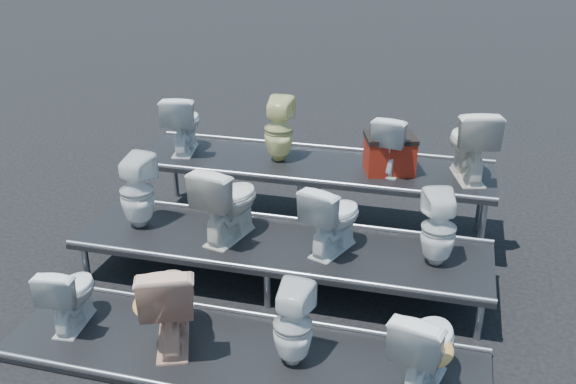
% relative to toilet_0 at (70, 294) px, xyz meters
% --- Properties ---
extents(ground, '(80.00, 80.00, 0.00)m').
position_rel_toilet_0_xyz_m(ground, '(1.61, 1.30, -0.39)').
color(ground, black).
rests_on(ground, ground).
extents(tier_front, '(4.20, 1.20, 0.06)m').
position_rel_toilet_0_xyz_m(tier_front, '(1.61, 0.00, -0.36)').
color(tier_front, black).
rests_on(tier_front, ground).
extents(tier_mid, '(4.20, 1.20, 0.46)m').
position_rel_toilet_0_xyz_m(tier_mid, '(1.61, 1.30, -0.16)').
color(tier_mid, black).
rests_on(tier_mid, ground).
extents(tier_back, '(4.20, 1.20, 0.86)m').
position_rel_toilet_0_xyz_m(tier_back, '(1.61, 2.60, 0.04)').
color(tier_back, black).
rests_on(tier_back, ground).
extents(toilet_0, '(0.43, 0.67, 0.65)m').
position_rel_toilet_0_xyz_m(toilet_0, '(0.00, 0.00, 0.00)').
color(toilet_0, silver).
rests_on(toilet_0, tier_front).
extents(toilet_1, '(0.76, 0.95, 0.85)m').
position_rel_toilet_0_xyz_m(toilet_1, '(0.98, 0.00, 0.10)').
color(toilet_1, '#DDA88A').
rests_on(toilet_1, tier_front).
extents(toilet_2, '(0.36, 0.36, 0.73)m').
position_rel_toilet_0_xyz_m(toilet_2, '(2.09, 0.00, 0.04)').
color(toilet_2, silver).
rests_on(toilet_2, tier_front).
extents(toilet_3, '(0.59, 0.81, 0.75)m').
position_rel_toilet_0_xyz_m(toilet_3, '(3.16, 0.00, 0.05)').
color(toilet_3, silver).
rests_on(toilet_3, tier_front).
extents(toilet_4, '(0.41, 0.41, 0.80)m').
position_rel_toilet_0_xyz_m(toilet_4, '(0.04, 1.30, 0.47)').
color(toilet_4, silver).
rests_on(toilet_4, tier_mid).
extents(toilet_5, '(0.62, 0.88, 0.81)m').
position_rel_toilet_0_xyz_m(toilet_5, '(1.06, 1.30, 0.48)').
color(toilet_5, silver).
rests_on(toilet_5, tier_mid).
extents(toilet_6, '(0.63, 0.80, 0.72)m').
position_rel_toilet_0_xyz_m(toilet_6, '(2.15, 1.30, 0.44)').
color(toilet_6, silver).
rests_on(toilet_6, tier_mid).
extents(toilet_7, '(0.42, 0.42, 0.74)m').
position_rel_toilet_0_xyz_m(toilet_7, '(3.16, 1.30, 0.44)').
color(toilet_7, silver).
rests_on(toilet_7, tier_mid).
extents(toilet_8, '(0.53, 0.77, 0.72)m').
position_rel_toilet_0_xyz_m(toilet_8, '(0.02, 2.60, 0.83)').
color(toilet_8, silver).
rests_on(toilet_8, tier_back).
extents(toilet_9, '(0.35, 0.35, 0.76)m').
position_rel_toilet_0_xyz_m(toilet_9, '(1.23, 2.60, 0.85)').
color(toilet_9, beige).
rests_on(toilet_9, tier_back).
extents(toilet_10, '(0.49, 0.72, 0.67)m').
position_rel_toilet_0_xyz_m(toilet_10, '(2.58, 2.60, 0.81)').
color(toilet_10, silver).
rests_on(toilet_10, tier_back).
extents(toilet_11, '(0.64, 0.88, 0.81)m').
position_rel_toilet_0_xyz_m(toilet_11, '(3.39, 2.60, 0.88)').
color(toilet_11, silver).
rests_on(toilet_11, tier_back).
extents(red_crate, '(0.63, 0.56, 0.38)m').
position_rel_toilet_0_xyz_m(red_crate, '(2.53, 2.56, 0.67)').
color(red_crate, maroon).
rests_on(red_crate, tier_back).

